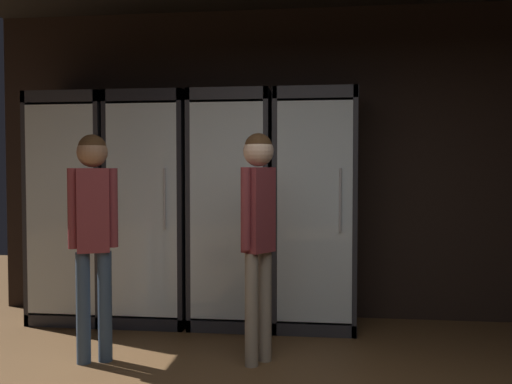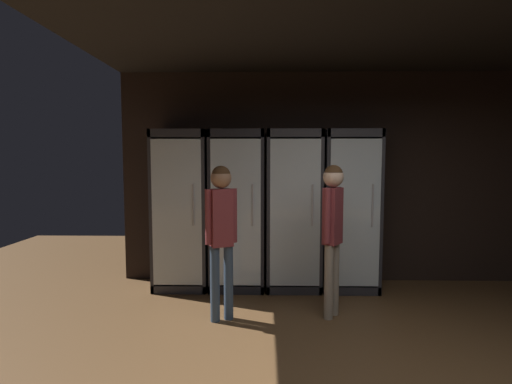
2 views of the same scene
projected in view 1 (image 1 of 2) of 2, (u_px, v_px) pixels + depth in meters
The scene contains 7 objects.
wall_back at pixel (316, 164), 4.94m from camera, with size 6.00×0.06×2.80m, color black.
cooler_far_left at pixel (78, 209), 4.90m from camera, with size 0.68×0.63×2.01m.
cooler_left at pixel (154, 210), 4.82m from camera, with size 0.68×0.63×2.01m.
cooler_center at pixel (233, 211), 4.73m from camera, with size 0.68×0.63×2.01m.
cooler_right at pixel (315, 211), 4.65m from camera, with size 0.68×0.63×2.01m.
shopper_near at pixel (93, 218), 3.74m from camera, with size 0.31×0.22×1.59m.
shopper_far at pixel (258, 216), 3.72m from camera, with size 0.23×0.28×1.59m.
Camera 1 is at (0.05, -1.95, 1.34)m, focal length 38.00 mm.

